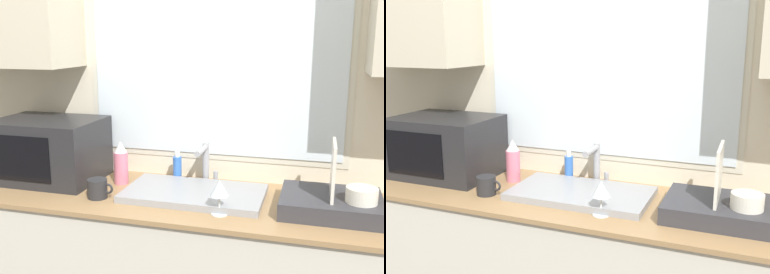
{
  "view_description": "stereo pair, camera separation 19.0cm",
  "coord_description": "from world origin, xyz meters",
  "views": [
    {
      "loc": [
        0.49,
        -1.53,
        1.62
      ],
      "look_at": [
        -0.02,
        0.26,
        1.21
      ],
      "focal_mm": 42.0,
      "sensor_mm": 36.0,
      "label": 1
    },
    {
      "loc": [
        0.67,
        -1.46,
        1.62
      ],
      "look_at": [
        -0.02,
        0.26,
        1.21
      ],
      "focal_mm": 42.0,
      "sensor_mm": 36.0,
      "label": 2
    }
  ],
  "objects": [
    {
      "name": "soap_bottle",
      "position": [
        -0.16,
        0.49,
        0.99
      ],
      "size": [
        0.04,
        0.04,
        0.15
      ],
      "color": "blue",
      "rests_on": "countertop"
    },
    {
      "name": "faucet",
      "position": [
        -0.01,
        0.48,
        1.05
      ],
      "size": [
        0.08,
        0.17,
        0.2
      ],
      "color": "#99999E",
      "rests_on": "countertop"
    },
    {
      "name": "microwave",
      "position": [
        -0.78,
        0.35,
        1.08
      ],
      "size": [
        0.5,
        0.38,
        0.3
      ],
      "color": "#232326",
      "rests_on": "countertop"
    },
    {
      "name": "spray_bottle",
      "position": [
        -0.41,
        0.38,
        1.03
      ],
      "size": [
        0.07,
        0.07,
        0.21
      ],
      "color": "#D8728C",
      "rests_on": "countertop"
    },
    {
      "name": "sink_basin",
      "position": [
        -0.02,
        0.3,
        0.94
      ],
      "size": [
        0.62,
        0.35,
        0.03
      ],
      "color": "gray",
      "rests_on": "countertop"
    },
    {
      "name": "mug_near_sink",
      "position": [
        -0.42,
        0.17,
        0.97
      ],
      "size": [
        0.12,
        0.09,
        0.09
      ],
      "color": "#262628",
      "rests_on": "countertop"
    },
    {
      "name": "wine_glass",
      "position": [
        0.13,
        0.13,
        1.03
      ],
      "size": [
        0.07,
        0.07,
        0.14
      ],
      "color": "silver",
      "rests_on": "countertop"
    },
    {
      "name": "wall_back",
      "position": [
        0.0,
        0.57,
        1.42
      ],
      "size": [
        6.0,
        0.38,
        2.6
      ],
      "color": "beige",
      "rests_on": "ground_plane"
    },
    {
      "name": "dish_rack",
      "position": [
        0.57,
        0.27,
        0.98
      ],
      "size": [
        0.4,
        0.32,
        0.29
      ],
      "color": "#333338",
      "rests_on": "countertop"
    }
  ]
}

